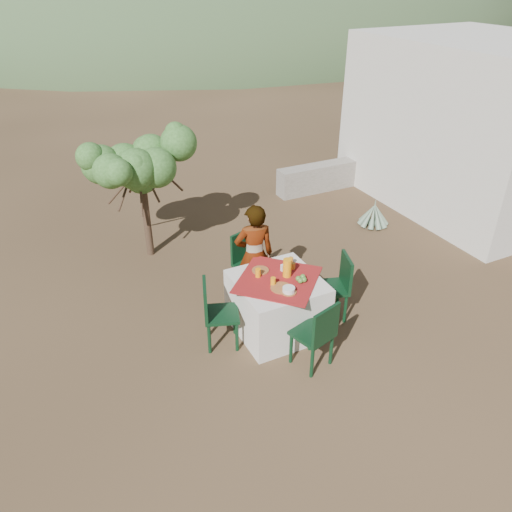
{
  "coord_description": "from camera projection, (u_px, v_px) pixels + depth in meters",
  "views": [
    {
      "loc": [
        -2.24,
        -4.74,
        4.12
      ],
      "look_at": [
        0.16,
        0.14,
        0.91
      ],
      "focal_mm": 35.0,
      "sensor_mm": 36.0,
      "label": 1
    }
  ],
  "objects": [
    {
      "name": "ground",
      "position": [
        250.0,
        322.0,
        6.6
      ],
      "size": [
        160.0,
        160.0,
        0.0
      ],
      "primitive_type": "plane",
      "color": "#372719",
      "rests_on": "ground"
    },
    {
      "name": "table",
      "position": [
        277.0,
        305.0,
        6.31
      ],
      "size": [
        1.3,
        1.3,
        0.76
      ],
      "color": "silver",
      "rests_on": "ground"
    },
    {
      "name": "chair_far",
      "position": [
        248.0,
        260.0,
        7.02
      ],
      "size": [
        0.54,
        0.54,
        0.91
      ],
      "rotation": [
        0.0,
        0.0,
        0.34
      ],
      "color": "black",
      "rests_on": "ground"
    },
    {
      "name": "chair_near",
      "position": [
        317.0,
        333.0,
        5.65
      ],
      "size": [
        0.51,
        0.51,
        0.89
      ],
      "rotation": [
        0.0,
        0.0,
        3.42
      ],
      "color": "black",
      "rests_on": "ground"
    },
    {
      "name": "chair_left",
      "position": [
        215.0,
        311.0,
        6.0
      ],
      "size": [
        0.53,
        0.53,
        0.89
      ],
      "rotation": [
        0.0,
        0.0,
        1.23
      ],
      "color": "black",
      "rests_on": "ground"
    },
    {
      "name": "chair_right",
      "position": [
        337.0,
        284.0,
        6.49
      ],
      "size": [
        0.52,
        0.52,
        0.9
      ],
      "rotation": [
        0.0,
        0.0,
        4.4
      ],
      "color": "black",
      "rests_on": "ground"
    },
    {
      "name": "person",
      "position": [
        254.0,
        255.0,
        6.66
      ],
      "size": [
        0.6,
        0.45,
        1.47
      ],
      "primitive_type": "imported",
      "rotation": [
        0.0,
        0.0,
        2.94
      ],
      "color": "#8C6651",
      "rests_on": "ground"
    },
    {
      "name": "shrub_tree",
      "position": [
        144.0,
        169.0,
        7.5
      ],
      "size": [
        1.54,
        1.51,
        1.81
      ],
      "color": "#493324",
      "rests_on": "ground"
    },
    {
      "name": "agave",
      "position": [
        374.0,
        215.0,
        8.96
      ],
      "size": [
        0.56,
        0.55,
        0.59
      ],
      "rotation": [
        0.0,
        0.0,
        0.12
      ],
      "color": "gray",
      "rests_on": "ground"
    },
    {
      "name": "guesthouse",
      "position": [
        477.0,
        124.0,
        9.36
      ],
      "size": [
        3.2,
        4.2,
        3.0
      ],
      "primitive_type": "cube",
      "color": "beige",
      "rests_on": "ground"
    },
    {
      "name": "stone_wall",
      "position": [
        335.0,
        174.0,
        10.46
      ],
      "size": [
        2.6,
        0.35,
        0.55
      ],
      "primitive_type": "cube",
      "color": "gray",
      "rests_on": "ground"
    },
    {
      "name": "hill_near_right",
      "position": [
        190.0,
        23.0,
        38.99
      ],
      "size": [
        48.0,
        48.0,
        20.0
      ],
      "primitive_type": "ellipsoid",
      "color": "#36512D",
      "rests_on": "ground"
    },
    {
      "name": "hill_far_right",
      "position": [
        301.0,
        7.0,
        52.79
      ],
      "size": [
        36.0,
        36.0,
        14.0
      ],
      "primitive_type": "ellipsoid",
      "color": "gray",
      "rests_on": "ground"
    },
    {
      "name": "plate_far",
      "position": [
        260.0,
        270.0,
        6.28
      ],
      "size": [
        0.22,
        0.22,
        0.01
      ],
      "primitive_type": "cylinder",
      "color": "brown",
      "rests_on": "table"
    },
    {
      "name": "plate_near",
      "position": [
        281.0,
        288.0,
        5.94
      ],
      "size": [
        0.26,
        0.26,
        0.01
      ],
      "primitive_type": "cylinder",
      "color": "brown",
      "rests_on": "table"
    },
    {
      "name": "glass_far",
      "position": [
        258.0,
        273.0,
        6.14
      ],
      "size": [
        0.07,
        0.07,
        0.11
      ],
      "primitive_type": "cylinder",
      "color": "orange",
      "rests_on": "table"
    },
    {
      "name": "glass_near",
      "position": [
        273.0,
        281.0,
        5.98
      ],
      "size": [
        0.06,
        0.06,
        0.1
      ],
      "primitive_type": "cylinder",
      "color": "orange",
      "rests_on": "table"
    },
    {
      "name": "juice_pitcher",
      "position": [
        287.0,
        268.0,
        6.12
      ],
      "size": [
        0.11,
        0.11,
        0.24
      ],
      "primitive_type": "cylinder",
      "color": "orange",
      "rests_on": "table"
    },
    {
      "name": "bowl_plate",
      "position": [
        289.0,
        292.0,
        5.87
      ],
      "size": [
        0.19,
        0.19,
        0.01
      ],
      "primitive_type": "cylinder",
      "color": "brown",
      "rests_on": "table"
    },
    {
      "name": "white_bowl",
      "position": [
        289.0,
        290.0,
        5.85
      ],
      "size": [
        0.15,
        0.15,
        0.06
      ],
      "primitive_type": "cylinder",
      "color": "white",
      "rests_on": "bowl_plate"
    },
    {
      "name": "jar_left",
      "position": [
        293.0,
        266.0,
        6.3
      ],
      "size": [
        0.05,
        0.05,
        0.08
      ],
      "primitive_type": "cylinder",
      "color": "orange",
      "rests_on": "table"
    },
    {
      "name": "jar_right",
      "position": [
        291.0,
        261.0,
        6.4
      ],
      "size": [
        0.06,
        0.06,
        0.1
      ],
      "primitive_type": "cylinder",
      "color": "orange",
      "rests_on": "table"
    },
    {
      "name": "napkin_holder",
      "position": [
        284.0,
        267.0,
        6.27
      ],
      "size": [
        0.07,
        0.04,
        0.09
      ],
      "primitive_type": "cube",
      "rotation": [
        0.0,
        0.0,
        0.03
      ],
      "color": "white",
      "rests_on": "table"
    },
    {
      "name": "fruit_cluster",
      "position": [
        301.0,
        279.0,
        6.06
      ],
      "size": [
        0.14,
        0.13,
        0.07
      ],
      "color": "#4B7E2E",
      "rests_on": "table"
    }
  ]
}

